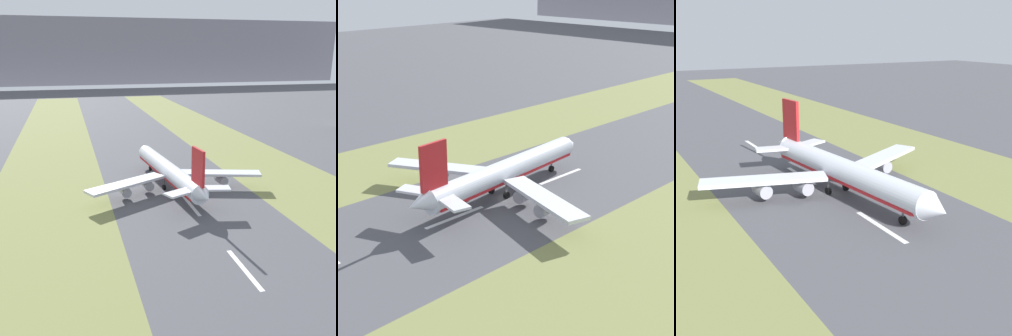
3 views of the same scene
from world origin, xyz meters
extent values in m
plane|color=#4C4C51|center=(0.00, 0.00, 0.00)|extent=(800.00, 800.00, 0.00)
cube|color=olive|center=(-45.00, 0.00, 0.00)|extent=(40.00, 600.00, 0.01)
cube|color=olive|center=(45.00, 0.00, 0.00)|extent=(40.00, 600.00, 0.01)
cube|color=silver|center=(0.00, -56.80, 0.01)|extent=(1.20, 18.00, 0.01)
cube|color=silver|center=(0.00, -16.80, 0.01)|extent=(1.20, 18.00, 0.01)
cube|color=silver|center=(0.00, 23.20, 0.01)|extent=(1.20, 18.00, 0.01)
cylinder|color=silver|center=(-2.50, 3.20, 6.20)|extent=(11.55, 56.32, 6.00)
cone|color=silver|center=(-5.54, 33.55, 6.20)|extent=(6.35, 5.56, 5.88)
cone|color=silver|center=(0.59, -27.64, 7.00)|extent=(5.67, 6.48, 5.10)
cube|color=red|center=(-2.50, 3.20, 4.55)|extent=(11.03, 54.06, 0.70)
cube|color=silver|center=(-19.19, -5.73, 5.30)|extent=(28.46, 18.80, 0.90)
cube|color=silver|center=(15.63, -2.24, 5.30)|extent=(29.52, 13.89, 0.90)
cylinder|color=#93939E|center=(-11.06, -1.68, 2.85)|extent=(3.66, 5.10, 3.20)
cylinder|color=#93939E|center=(-19.66, -6.06, 2.85)|extent=(3.66, 5.10, 3.20)
cylinder|color=#93939E|center=(6.85, 0.12, 2.85)|extent=(3.66, 5.10, 3.20)
cylinder|color=#93939E|center=(16.16, -2.47, 2.85)|extent=(3.66, 5.10, 3.20)
cube|color=red|center=(0.09, -22.67, 14.70)|extent=(1.59, 8.04, 11.00)
cube|color=silver|center=(-5.38, -23.22, 7.20)|extent=(10.93, 8.05, 0.60)
cube|color=silver|center=(5.56, -22.12, 7.20)|extent=(10.71, 6.43, 0.60)
cylinder|color=#59595E|center=(-4.62, 24.37, 2.50)|extent=(0.50, 0.50, 3.20)
cylinder|color=black|center=(-4.62, 24.37, 0.90)|extent=(1.07, 1.88, 1.80)
cylinder|color=#59595E|center=(-4.79, -0.04, 2.50)|extent=(0.50, 0.50, 3.20)
cylinder|color=black|center=(-4.79, -0.04, 0.90)|extent=(1.07, 1.88, 1.80)
cylinder|color=#59595E|center=(0.39, 0.47, 2.50)|extent=(0.50, 0.50, 3.20)
cylinder|color=black|center=(0.39, 0.47, 0.90)|extent=(1.07, 1.88, 1.80)
cube|color=gray|center=(0.00, 520.00, 46.63)|extent=(800.00, 120.00, 93.27)
camera|label=1|loc=(-36.77, -129.30, 47.93)|focal=42.00mm
camera|label=2|loc=(96.10, -95.96, 56.85)|focal=60.00mm
camera|label=3|loc=(49.32, 96.69, 38.38)|focal=50.00mm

